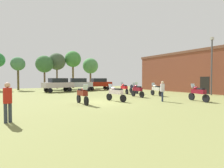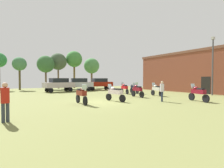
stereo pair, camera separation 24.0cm
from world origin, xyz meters
TOP-DOWN VIEW (x-y plane):
  - ground_plane at (0.00, 0.00)m, footprint 44.00×52.00m
  - brick_building at (18.00, 0.55)m, footprint 6.12×21.33m
  - motorcycle_1 at (7.93, 1.12)m, footprint 0.72×2.11m
  - motorcycle_2 at (7.34, -4.03)m, footprint 0.79×2.13m
  - motorcycle_3 at (-1.52, -0.29)m, footprint 0.62×2.21m
  - motorcycle_5 at (5.28, 1.31)m, footprint 0.62×2.13m
  - motorcycle_6 at (6.56, 5.28)m, footprint 0.74×2.20m
  - motorcycle_7 at (1.51, -0.24)m, footprint 0.74×2.21m
  - motorcycle_8 at (8.04, 5.11)m, footprint 0.74×2.27m
  - car_1 at (0.34, 12.89)m, footprint 4.52×2.41m
  - car_3 at (7.38, 13.55)m, footprint 4.49×2.32m
  - car_4 at (3.55, 13.25)m, footprint 4.57×2.62m
  - person_1 at (-6.32, -3.53)m, footprint 0.39×0.39m
  - person_2 at (4.69, -2.50)m, footprint 0.48×0.48m
  - tree_1 at (-4.19, 20.70)m, footprint 2.28×2.28m
  - tree_5 at (6.01, 22.24)m, footprint 3.34×3.34m
  - tree_7 at (2.70, 22.24)m, footprint 3.33×3.33m
  - tree_8 at (0.15, 21.22)m, footprint 3.15×3.15m
  - tree_9 at (9.83, 21.81)m, footprint 3.36×3.36m
  - lamp_post at (13.96, -1.77)m, footprint 0.44×0.24m

SIDE VIEW (x-z plane):
  - ground_plane at x=0.00m, z-range 0.00..0.02m
  - motorcycle_7 at x=1.51m, z-range 0.01..1.46m
  - motorcycle_1 at x=7.93m, z-range 0.01..1.46m
  - motorcycle_6 at x=6.56m, z-range 0.01..1.48m
  - motorcycle_2 at x=7.34m, z-range 0.01..1.49m
  - motorcycle_5 at x=5.28m, z-range 0.00..1.49m
  - motorcycle_3 at x=-1.52m, z-range 0.01..1.50m
  - motorcycle_8 at x=8.04m, z-range 0.01..1.50m
  - person_2 at x=4.69m, z-range 0.16..1.87m
  - person_1 at x=-6.32m, z-range 0.16..1.89m
  - car_1 at x=0.34m, z-range 0.19..2.19m
  - car_3 at x=7.38m, z-range 0.19..2.19m
  - car_4 at x=3.55m, z-range 0.19..2.19m
  - brick_building at x=18.00m, z-range 0.01..5.86m
  - lamp_post at x=13.96m, z-range 0.41..7.11m
  - tree_1 at x=-4.19m, z-range 1.59..7.18m
  - tree_8 at x=0.15m, z-range 1.52..7.74m
  - tree_9 at x=9.83m, z-range 1.52..7.96m
  - tree_7 at x=2.70m, z-range 1.83..8.84m
  - tree_5 at x=6.01m, z-range 2.14..9.86m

